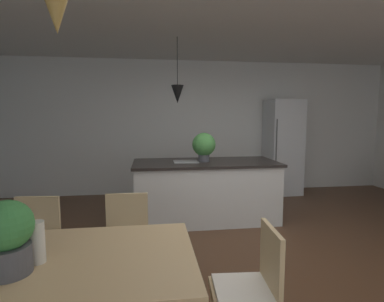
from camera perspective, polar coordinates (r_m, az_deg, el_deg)
name	(u,v)px	position (r m, az deg, el deg)	size (l,w,h in m)	color
ground_plane	(253,267)	(3.46, 11.57, -20.91)	(10.00, 8.40, 0.04)	#4C301E
wall_back_kitchen	(202,127)	(6.24, 1.84, 4.54)	(10.00, 0.12, 2.70)	silver
dining_table	(44,271)	(2.04, -26.48, -19.89)	(1.75, 0.97, 0.75)	tan
chair_kitchen_end	(251,288)	(2.14, 11.15, -24.32)	(0.43, 0.43, 0.87)	tan
chair_far_left	(32,246)	(2.98, -28.26, -15.73)	(0.43, 0.43, 0.87)	tan
chair_far_right	(126,241)	(2.82, -12.48, -16.44)	(0.41, 0.41, 0.87)	tan
kitchen_island	(205,190)	(4.56, 2.58, -7.49)	(2.15, 0.95, 0.91)	silver
refrigerator	(283,147)	(6.37, 16.99, 0.74)	(0.65, 0.67, 1.91)	silver
pendant_over_table	(56,9)	(1.84, -24.57, 23.46)	(0.16, 0.16, 0.70)	black
pendant_over_island_main	(177,94)	(4.38, -2.81, 10.84)	(0.18, 0.18, 0.93)	black
potted_plant_on_island	(204,145)	(4.44, 2.29, 1.09)	(0.35, 0.35, 0.43)	#4C4C51
potted_plant_on_table	(8,236)	(1.86, -31.86, -13.60)	(0.26, 0.26, 0.39)	#4C4C51
vase_on_dining_table	(37,242)	(1.95, -27.54, -15.24)	(0.08, 0.08, 0.24)	silver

